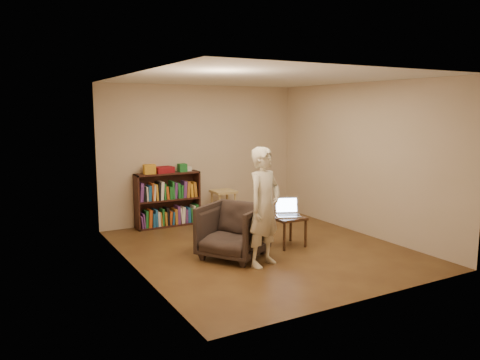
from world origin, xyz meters
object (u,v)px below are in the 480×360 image
bookshelf (168,202)px  person (264,207)px  armchair (233,231)px  laptop (288,212)px  stool (223,196)px  side_table (288,221)px

bookshelf → person: (0.38, -2.76, 0.38)m
bookshelf → person: 2.81m
armchair → laptop: 1.09m
stool → laptop: 1.89m
stool → armchair: (-0.89, -2.04, -0.10)m
side_table → bookshelf: bearing=119.2°
side_table → armchair: bearing=-174.4°
laptop → person: 1.12m
stool → side_table: 1.94m
person → stool: bearing=53.7°
bookshelf → armchair: bookshelf is taller
armchair → laptop: (1.07, 0.16, 0.14)m
bookshelf → armchair: 2.26m
side_table → laptop: laptop is taller
side_table → person: (-0.82, -0.61, 0.43)m
bookshelf → person: bearing=-82.1°
laptop → stool: bearing=119.0°
laptop → side_table: bearing=-97.9°
armchair → side_table: 1.04m
armchair → person: person is taller
bookshelf → armchair: (0.16, -2.25, -0.04)m
laptop → person: bearing=-118.9°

